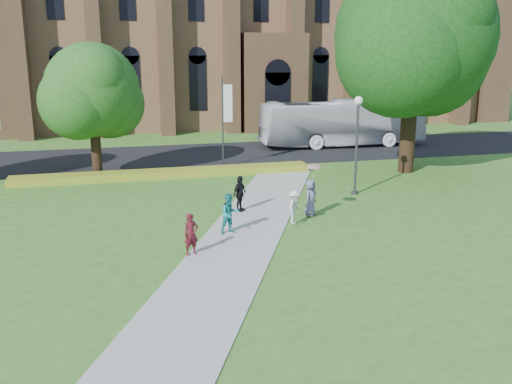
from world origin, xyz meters
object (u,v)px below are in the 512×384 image
object	(u,v)px
large_tree	(414,36)
pedestrian_0	(191,234)
streetlamp	(357,133)
tour_coach	(342,123)

from	to	relation	value
large_tree	pedestrian_0	xyz separation A→B (m)	(-15.37, -11.66, -7.52)
streetlamp	tour_coach	size ratio (longest dim) A/B	0.40
streetlamp	pedestrian_0	bearing A→B (deg)	-144.05
large_tree	pedestrian_0	distance (m)	20.71
streetlamp	tour_coach	bearing A→B (deg)	69.99
streetlamp	pedestrian_0	world-z (taller)	streetlamp
streetlamp	large_tree	size ratio (longest dim) A/B	0.40
streetlamp	pedestrian_0	distance (m)	12.44
streetlamp	pedestrian_0	size ratio (longest dim) A/B	3.27
streetlamp	large_tree	xyz separation A→B (m)	(5.50, 4.50, 5.07)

